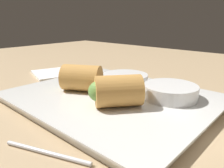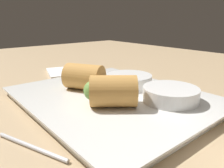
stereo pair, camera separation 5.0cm
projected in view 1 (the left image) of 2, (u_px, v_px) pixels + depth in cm
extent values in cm
cube|color=tan|center=(125.00, 109.00, 37.65)|extent=(180.00, 140.00, 2.00)
cube|color=silver|center=(112.00, 99.00, 37.81)|extent=(31.48, 25.93, 1.20)
cube|color=silver|center=(112.00, 95.00, 37.59)|extent=(32.74, 26.97, 0.30)
cylinder|color=#D19347|center=(118.00, 91.00, 32.02)|extent=(7.88, 8.19, 4.68)
sphere|color=#6B9E47|center=(100.00, 92.00, 31.62)|extent=(3.04, 3.04, 3.04)
cylinder|color=#D19347|center=(82.00, 78.00, 39.02)|extent=(8.17, 7.36, 4.68)
sphere|color=#6B9E47|center=(68.00, 77.00, 39.60)|extent=(3.04, 3.04, 3.04)
cylinder|color=white|center=(125.00, 80.00, 42.34)|extent=(8.74, 8.74, 2.23)
cylinder|color=maroon|center=(125.00, 75.00, 42.07)|extent=(7.17, 7.17, 0.40)
cylinder|color=white|center=(170.00, 91.00, 35.59)|extent=(8.74, 8.74, 2.23)
cylinder|color=beige|center=(171.00, 86.00, 35.33)|extent=(7.17, 7.17, 0.40)
cylinder|color=silver|center=(47.00, 153.00, 23.38)|extent=(10.22, 4.22, 0.50)
cube|color=white|center=(53.00, 74.00, 56.68)|extent=(12.96, 11.93, 0.60)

